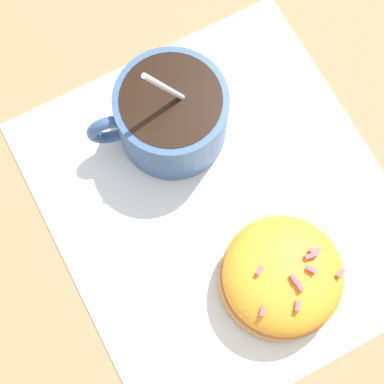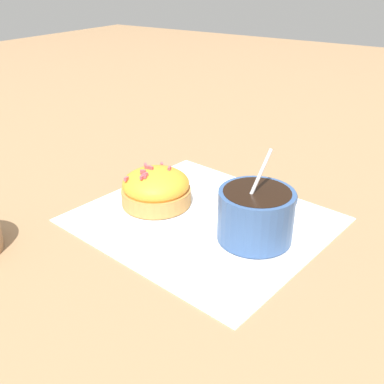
{
  "view_description": "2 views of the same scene",
  "coord_description": "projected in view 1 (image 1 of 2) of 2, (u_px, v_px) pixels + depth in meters",
  "views": [
    {
      "loc": [
        -0.09,
        0.09,
        0.49
      ],
      "look_at": [
        0.01,
        0.02,
        0.03
      ],
      "focal_mm": 60.0,
      "sensor_mm": 36.0,
      "label": 1
    },
    {
      "loc": [
        0.26,
        -0.41,
        0.28
      ],
      "look_at": [
        -0.02,
        0.0,
        0.03
      ],
      "focal_mm": 42.0,
      "sensor_mm": 36.0,
      "label": 2
    }
  ],
  "objects": [
    {
      "name": "ground_plane",
      "position": [
        221.0,
        205.0,
        0.5
      ],
      "size": [
        3.0,
        3.0,
        0.0
      ],
      "primitive_type": "plane",
      "color": "#93704C"
    },
    {
      "name": "paper_napkin",
      "position": [
        221.0,
        205.0,
        0.5
      ],
      "size": [
        0.32,
        0.29,
        0.0
      ],
      "color": "white",
      "rests_on": "ground_plane"
    },
    {
      "name": "coffee_cup",
      "position": [
        170.0,
        114.0,
        0.48
      ],
      "size": [
        0.09,
        0.11,
        0.11
      ],
      "color": "#335184",
      "rests_on": "paper_napkin"
    },
    {
      "name": "frosted_pastry",
      "position": [
        285.0,
        274.0,
        0.46
      ],
      "size": [
        0.09,
        0.09,
        0.05
      ],
      "color": "#C18442",
      "rests_on": "paper_napkin"
    }
  ]
}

